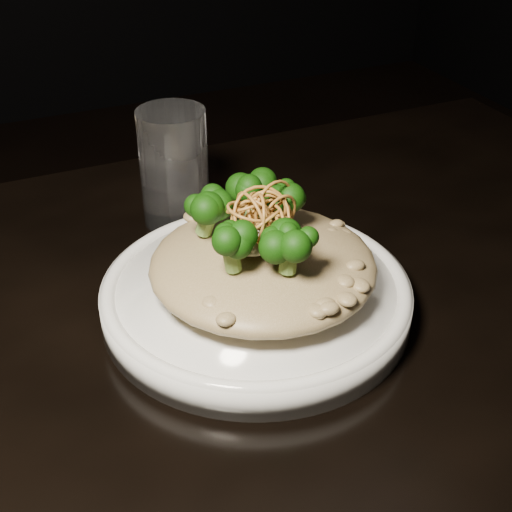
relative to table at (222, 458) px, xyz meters
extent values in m
cube|color=black|center=(0.00, 0.00, 0.06)|extent=(1.10, 0.80, 0.04)
cylinder|color=black|center=(0.48, 0.33, -0.31)|extent=(0.05, 0.05, 0.71)
cylinder|color=white|center=(0.06, 0.07, 0.10)|extent=(0.26, 0.26, 0.03)
ellipsoid|color=brown|center=(0.07, 0.07, 0.13)|extent=(0.19, 0.19, 0.04)
ellipsoid|color=white|center=(0.06, 0.07, 0.16)|extent=(0.05, 0.05, 0.01)
cylinder|color=white|center=(0.05, 0.24, 0.14)|extent=(0.07, 0.07, 0.12)
camera|label=1|loc=(-0.14, -0.37, 0.45)|focal=50.00mm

